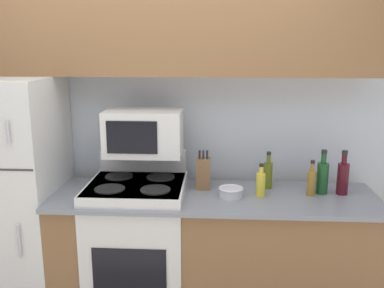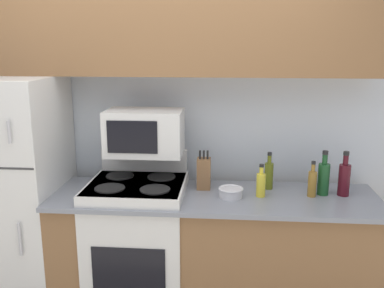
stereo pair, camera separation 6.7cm
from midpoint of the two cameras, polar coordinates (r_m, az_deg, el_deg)
name	(u,v)px [view 2 (the right image)]	position (r m, az deg, el deg)	size (l,w,h in m)	color
wall_back	(167,124)	(3.21, -2.76, 2.63)	(8.00, 0.05, 2.55)	silver
lower_cabinets	(214,254)	(3.06, 3.59, -14.49)	(2.17, 0.64, 0.89)	brown
refrigerator	(9,194)	(3.31, -22.67, -6.17)	(0.75, 0.71, 1.65)	silver
upper_cabinets	(162,31)	(2.98, -3.38, 14.80)	(2.92, 0.31, 0.59)	brown
stove	(139,246)	(3.08, -6.51, -13.32)	(0.65, 0.63, 1.12)	silver
microwave	(145,132)	(2.94, -5.68, 1.56)	(0.52, 0.32, 0.31)	silver
knife_block	(204,173)	(2.96, 2.24, -3.92)	(0.09, 0.10, 0.27)	brown
bowl	(231,192)	(2.83, 5.88, -6.40)	(0.16, 0.16, 0.06)	silver
bottle_vinegar	(312,183)	(2.93, 16.37, -4.98)	(0.06, 0.06, 0.24)	olive
bottle_olive_oil	(269,174)	(3.01, 10.84, -4.02)	(0.06, 0.06, 0.26)	#5B6619
bottle_wine_red	(344,178)	(3.01, 20.24, -4.31)	(0.08, 0.08, 0.30)	#470F19
bottle_cooking_spray	(261,184)	(2.85, 9.84, -5.26)	(0.06, 0.06, 0.22)	gold
bottle_wine_green	(324,177)	(2.98, 17.76, -4.28)	(0.08, 0.08, 0.30)	#194C23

